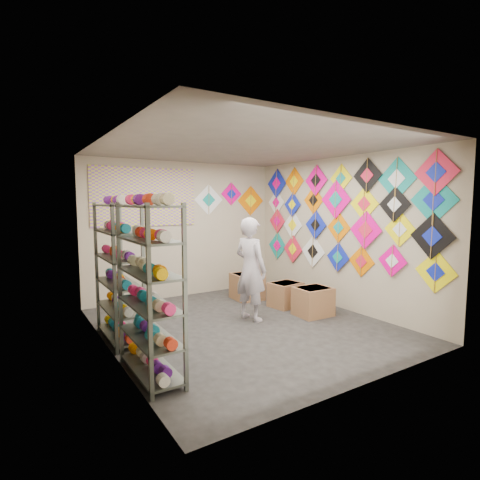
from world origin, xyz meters
TOP-DOWN VIEW (x-y plane):
  - ground at (0.00, 0.00)m, footprint 4.50×4.50m
  - room_walls at (0.00, 0.00)m, footprint 4.50×4.50m
  - shelf_rack_front at (-1.78, -0.85)m, footprint 0.40×1.10m
  - shelf_rack_back at (-1.78, 0.45)m, footprint 0.40×1.10m
  - string_spools at (-1.78, -0.20)m, footprint 0.12×2.36m
  - kite_wall_display at (1.98, -0.07)m, footprint 0.06×4.23m
  - back_wall_kites at (1.09, 2.24)m, footprint 1.71×0.02m
  - poster at (-0.80, 2.23)m, footprint 2.00×0.01m
  - shopkeeper at (0.24, 0.20)m, footprint 0.79×0.68m
  - carton_a at (1.26, -0.17)m, footprint 0.59×0.50m
  - carton_b at (1.21, 0.50)m, footprint 0.59×0.50m
  - carton_c at (0.90, 1.31)m, footprint 0.56×0.61m

SIDE VIEW (x-z plane):
  - ground at x=0.00m, z-range 0.00..0.00m
  - carton_b at x=1.21m, z-range 0.00..0.44m
  - carton_a at x=1.26m, z-range 0.00..0.48m
  - carton_c at x=0.90m, z-range 0.00..0.50m
  - shopkeeper at x=0.24m, z-range 0.00..1.66m
  - shelf_rack_front at x=-1.78m, z-range 0.00..1.90m
  - shelf_rack_back at x=-1.78m, z-range 0.00..1.90m
  - string_spools at x=-1.78m, z-range 0.99..1.11m
  - room_walls at x=0.00m, z-range -0.61..3.89m
  - kite_wall_display at x=1.98m, z-range 0.66..2.67m
  - back_wall_kites at x=1.09m, z-range 1.61..2.33m
  - poster at x=-0.80m, z-range 1.45..2.55m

